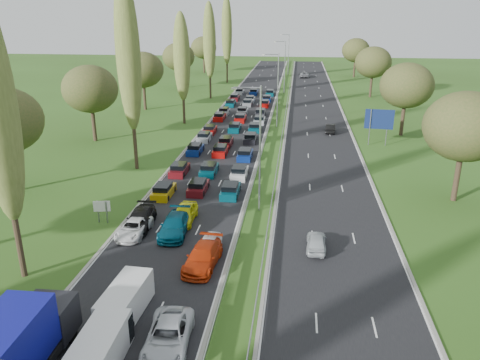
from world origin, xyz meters
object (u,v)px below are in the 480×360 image
(near_car_3, at_px, (140,219))
(info_sign, at_px, (102,209))
(blue_lorry, at_px, (9,357))
(white_van_front, at_px, (101,349))
(direction_sign, at_px, (379,121))
(near_car_2, at_px, (134,228))
(white_van_rear, at_px, (127,298))

(near_car_3, relative_size, info_sign, 2.49)
(near_car_3, relative_size, blue_lorry, 0.54)
(white_van_front, bearing_deg, direction_sign, 65.01)
(blue_lorry, height_order, info_sign, blue_lorry)
(blue_lorry, xyz_separation_m, white_van_front, (3.67, 2.25, -1.03))
(near_car_3, height_order, white_van_front, white_van_front)
(near_car_3, bearing_deg, direction_sign, 47.17)
(info_sign, bearing_deg, near_car_3, -7.28)
(white_van_front, xyz_separation_m, direction_sign, (21.58, 47.77, 2.49))
(near_car_2, relative_size, near_car_3, 0.90)
(white_van_front, height_order, direction_sign, direction_sign)
(near_car_3, xyz_separation_m, white_van_front, (3.54, -17.16, 0.30))
(near_car_2, relative_size, white_van_front, 0.90)
(near_car_2, distance_m, info_sign, 4.31)
(white_van_front, xyz_separation_m, white_van_rear, (-0.27, 4.80, -0.04))
(white_van_front, distance_m, info_sign, 19.06)
(blue_lorry, bearing_deg, info_sign, 99.06)
(near_car_3, relative_size, direction_sign, 1.01)
(blue_lorry, height_order, white_van_front, blue_lorry)
(near_car_2, xyz_separation_m, near_car_3, (0.01, 1.68, 0.10))
(white_van_rear, relative_size, info_sign, 2.38)
(white_van_front, bearing_deg, blue_lorry, -149.20)
(white_van_rear, bearing_deg, near_car_3, 108.01)
(white_van_rear, bearing_deg, info_sign, 121.62)
(near_car_2, distance_m, white_van_front, 15.89)
(blue_lorry, distance_m, white_van_rear, 7.90)
(blue_lorry, bearing_deg, near_car_2, 88.56)
(near_car_2, height_order, info_sign, info_sign)
(white_van_front, relative_size, white_van_rear, 1.04)
(near_car_3, height_order, info_sign, info_sign)
(white_van_rear, bearing_deg, blue_lorry, -112.57)
(near_car_3, distance_m, white_van_rear, 12.79)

